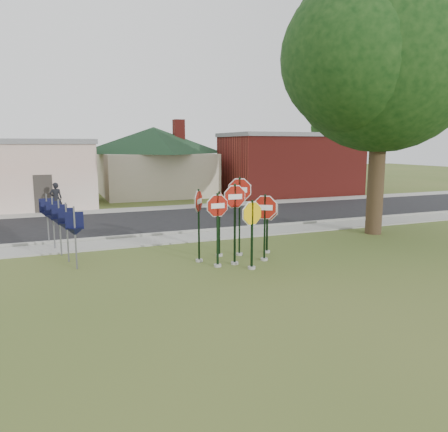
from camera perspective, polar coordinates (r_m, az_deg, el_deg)
name	(u,v)px	position (r m, az deg, el deg)	size (l,w,h in m)	color
ground	(254,273)	(13.46, 3.99, -7.45)	(120.00, 120.00, 0.00)	#3F5720
sidewalk_near	(197,237)	(18.40, -3.49, -2.77)	(60.00, 1.60, 0.06)	#98988F
road	(170,220)	(22.65, -7.09, -0.56)	(60.00, 7.00, 0.04)	black
sidewalk_far	(152,209)	(26.77, -9.45, 0.94)	(60.00, 1.60, 0.06)	#98988F
curb	(190,232)	(19.33, -4.43, -2.07)	(60.00, 0.20, 0.14)	#98988F
stop_sign_center	(235,213)	(14.03, 1.42, 0.42)	(1.03, 0.24, 2.75)	gray
stop_sign_yellow	(252,226)	(13.58, 3.68, -1.33)	(1.00, 0.25, 2.29)	gray
stop_sign_left	(218,221)	(13.78, -0.85, -0.60)	(0.99, 0.24, 2.47)	gray
stop_sign_right	(265,218)	(14.61, 5.35, -0.29)	(0.95, 0.58, 2.37)	gray
stop_sign_back_right	(240,204)	(15.20, 2.05, 1.59)	(1.02, 0.48, 2.89)	gray
stop_sign_back_left	(219,216)	(15.11, -0.64, 0.01)	(0.77, 0.63, 2.38)	gray
stop_sign_far_right	(267,217)	(15.70, 5.67, -0.11)	(0.65, 0.97, 2.19)	gray
stop_sign_far_left	(199,216)	(14.40, -3.31, 0.01)	(0.59, 0.82, 2.54)	gray
route_sign_row	(60,221)	(16.31, -20.68, -0.66)	(1.43, 4.63, 2.00)	#59595E
building_house	(154,147)	(34.45, -9.12, 8.83)	(11.60, 11.60, 6.20)	#B5AB90
building_brick	(290,163)	(34.91, 8.60, 6.81)	(10.20, 6.20, 4.75)	maroon
oak_tree	(383,54)	(20.35, 20.05, 19.21)	(11.66, 11.06, 11.60)	#302215
bg_tree_right	(339,127)	(46.69, 14.76, 11.12)	(5.60, 5.60, 8.40)	#302215
pedestrian	(56,198)	(25.79, -21.10, 2.16)	(0.64, 0.42, 1.76)	black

